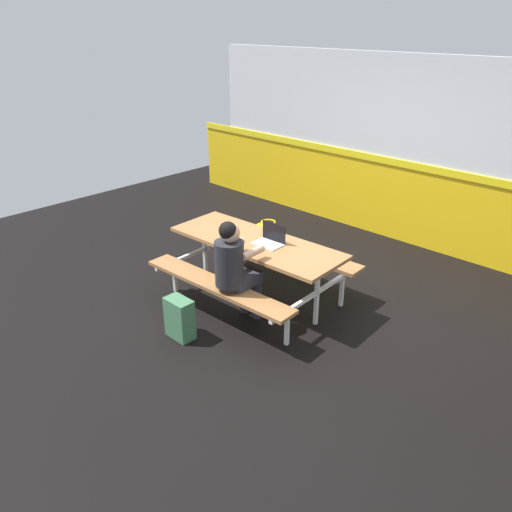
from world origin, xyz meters
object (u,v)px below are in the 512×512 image
backpack_dark (180,318)px  tote_bag_bright (268,237)px  laptop_silver (270,240)px  picnic_table_main (256,254)px  student_nearer (235,265)px

backpack_dark → tote_bag_bright: (-0.83, 2.24, -0.02)m
laptop_silver → backpack_dark: (-0.18, -1.16, -0.57)m
picnic_table_main → tote_bag_bright: picnic_table_main is taller
laptop_silver → tote_bag_bright: (-1.01, 1.08, -0.59)m
tote_bag_bright → student_nearer: bearing=-57.6°
backpack_dark → tote_bag_bright: 2.39m
picnic_table_main → laptop_silver: bearing=15.1°
backpack_dark → student_nearer: bearing=67.7°
picnic_table_main → tote_bag_bright: bearing=126.8°
student_nearer → picnic_table_main: bearing=111.9°
student_nearer → tote_bag_bright: student_nearer is taller
picnic_table_main → student_nearer: bearing=-68.1°
picnic_table_main → backpack_dark: picnic_table_main is taller
laptop_silver → backpack_dark: bearing=-98.9°
laptop_silver → backpack_dark: 1.30m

